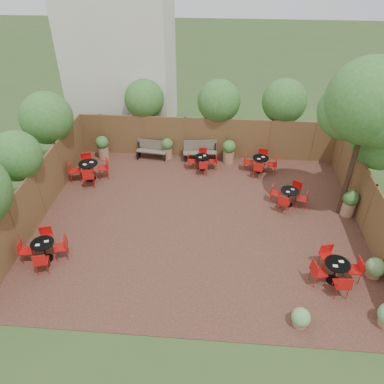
{
  "coord_description": "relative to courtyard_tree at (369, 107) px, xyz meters",
  "views": [
    {
      "loc": [
        0.63,
        -10.99,
        9.07
      ],
      "look_at": [
        -0.32,
        0.5,
        1.0
      ],
      "focal_mm": 35.11,
      "sensor_mm": 36.0,
      "label": 1
    }
  ],
  "objects": [
    {
      "name": "park_bench_right",
      "position": [
        -5.67,
        3.64,
        -3.84
      ],
      "size": [
        1.62,
        0.71,
        0.97
      ],
      "rotation": [
        0.0,
        0.0,
        0.14
      ],
      "color": "brown",
      "rests_on": "courtyard_paving"
    },
    {
      "name": "bistro_tables",
      "position": [
        -5.68,
        -0.06,
        -3.91
      ],
      "size": [
        11.01,
        7.91,
        0.93
      ],
      "color": "black",
      "rests_on": "courtyard_paving"
    },
    {
      "name": "planters",
      "position": [
        -5.4,
        2.63,
        -3.75
      ],
      "size": [
        11.17,
        4.39,
        1.13
      ],
      "color": "#986A4C",
      "rests_on": "courtyard_paving"
    },
    {
      "name": "ground",
      "position": [
        -5.39,
        -0.99,
        -4.36
      ],
      "size": [
        80.0,
        80.0,
        0.0
      ],
      "primitive_type": "plane",
      "color": "#354F23",
      "rests_on": "ground"
    },
    {
      "name": "neighbour_building",
      "position": [
        -9.89,
        7.01,
        -0.36
      ],
      "size": [
        5.0,
        4.0,
        8.0
      ],
      "primitive_type": "cube",
      "color": "beige",
      "rests_on": "ground"
    },
    {
      "name": "fence_right",
      "position": [
        0.61,
        -0.99,
        -3.36
      ],
      "size": [
        0.08,
        10.0,
        2.0
      ],
      "primitive_type": "cube",
      "color": "brown",
      "rests_on": "ground"
    },
    {
      "name": "park_bench_left",
      "position": [
        -7.97,
        3.63,
        -3.89
      ],
      "size": [
        1.48,
        0.65,
        0.89
      ],
      "rotation": [
        0.0,
        0.0,
        -0.13
      ],
      "color": "brown",
      "rests_on": "courtyard_paving"
    },
    {
      "name": "overhang_foliage",
      "position": [
        -7.3,
        1.32,
        -1.73
      ],
      "size": [
        15.58,
        10.53,
        2.41
      ],
      "color": "#2E6420",
      "rests_on": "ground"
    },
    {
      "name": "fence_left",
      "position": [
        -11.39,
        -0.99,
        -3.36
      ],
      "size": [
        0.08,
        10.0,
        2.0
      ],
      "primitive_type": "cube",
      "color": "brown",
      "rests_on": "ground"
    },
    {
      "name": "low_shrubs",
      "position": [
        -0.34,
        -4.52,
        -4.02
      ],
      "size": [
        3.18,
        2.61,
        0.73
      ],
      "color": "#986A4C",
      "rests_on": "courtyard_paving"
    },
    {
      "name": "courtyard_tree",
      "position": [
        0.0,
        0.0,
        0.0
      ],
      "size": [
        2.95,
        2.88,
        5.96
      ],
      "rotation": [
        0.0,
        0.0,
        0.08
      ],
      "color": "black",
      "rests_on": "courtyard_paving"
    },
    {
      "name": "courtyard_paving",
      "position": [
        -5.39,
        -0.99,
        -4.35
      ],
      "size": [
        12.0,
        10.0,
        0.02
      ],
      "primitive_type": "cube",
      "color": "#3A1D18",
      "rests_on": "ground"
    },
    {
      "name": "fence_back",
      "position": [
        -5.39,
        4.01,
        -3.36
      ],
      "size": [
        12.0,
        0.08,
        2.0
      ],
      "primitive_type": "cube",
      "color": "brown",
      "rests_on": "ground"
    }
  ]
}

